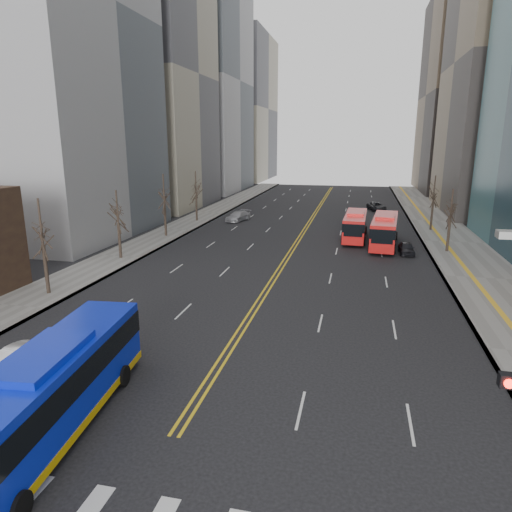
% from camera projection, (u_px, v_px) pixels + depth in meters
% --- Properties ---
extents(sidewalk_right, '(7.00, 130.00, 0.15)m').
position_uv_depth(sidewalk_right, '(453.00, 242.00, 52.20)').
color(sidewalk_right, slate).
rests_on(sidewalk_right, ground).
extents(sidewalk_left, '(5.00, 130.00, 0.15)m').
position_uv_depth(sidewalk_left, '(175.00, 230.00, 59.44)').
color(sidewalk_left, slate).
rests_on(sidewalk_left, ground).
extents(centerline, '(0.55, 100.00, 0.01)m').
position_uv_depth(centerline, '(310.00, 222.00, 65.40)').
color(centerline, gold).
rests_on(centerline, ground).
extents(office_towers, '(83.00, 134.00, 58.00)m').
position_uv_depth(office_towers, '(324.00, 59.00, 72.20)').
color(office_towers, gray).
rests_on(office_towers, ground).
extents(street_trees, '(35.20, 47.20, 7.60)m').
position_uv_depth(street_trees, '(219.00, 206.00, 46.39)').
color(street_trees, black).
rests_on(street_trees, ground).
extents(blue_bus, '(4.04, 12.92, 3.68)m').
position_uv_depth(blue_bus, '(47.00, 393.00, 17.73)').
color(blue_bus, '#0D24CC').
rests_on(blue_bus, ground).
extents(red_bus_near, '(2.89, 10.39, 3.30)m').
position_uv_depth(red_bus_near, '(355.00, 224.00, 53.84)').
color(red_bus_near, red).
rests_on(red_bus_near, ground).
extents(red_bus_far, '(3.51, 11.13, 3.48)m').
position_uv_depth(red_bus_far, '(385.00, 229.00, 50.39)').
color(red_bus_far, red).
rests_on(red_bus_far, ground).
extents(car_white, '(2.26, 4.78, 1.51)m').
position_uv_depth(car_white, '(16.00, 365.00, 22.40)').
color(car_white, silver).
rests_on(car_white, ground).
extents(car_dark_mid, '(1.55, 3.62, 1.22)m').
position_uv_depth(car_dark_mid, '(406.00, 248.00, 47.03)').
color(car_dark_mid, black).
rests_on(car_dark_mid, ground).
extents(car_silver, '(3.27, 5.28, 1.43)m').
position_uv_depth(car_silver, '(238.00, 216.00, 66.15)').
color(car_silver, '#9A9A9F').
rests_on(car_silver, ground).
extents(car_dark_far, '(3.44, 5.30, 1.36)m').
position_uv_depth(car_dark_far, '(377.00, 207.00, 75.77)').
color(car_dark_far, black).
rests_on(car_dark_far, ground).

